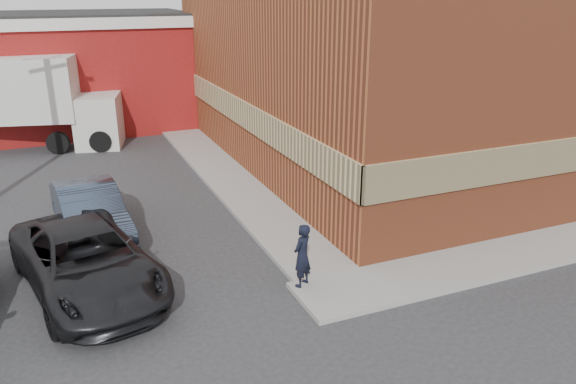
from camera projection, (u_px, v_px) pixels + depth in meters
name	position (u px, v px, depth m)	size (l,w,h in m)	color
ground	(305.00, 283.00, 13.59)	(90.00, 90.00, 0.00)	#28282B
brick_building	(403.00, 41.00, 22.89)	(14.25, 18.25, 9.36)	brown
sidewalk_south	(564.00, 243.00, 15.55)	(16.00, 1.80, 0.12)	gray
sidewalk_west	(222.00, 172.00, 21.57)	(1.80, 18.00, 0.12)	gray
warehouse	(27.00, 72.00, 27.71)	(16.30, 8.30, 5.60)	maroon
man	(302.00, 255.00, 12.99)	(0.56, 0.37, 1.54)	black
sedan	(90.00, 213.00, 15.79)	(1.61, 4.63, 1.53)	#2E3B4E
suv_a	(86.00, 261.00, 13.00)	(2.54, 5.52, 1.53)	black
box_truck	(21.00, 97.00, 24.16)	(8.47, 4.28, 4.01)	silver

